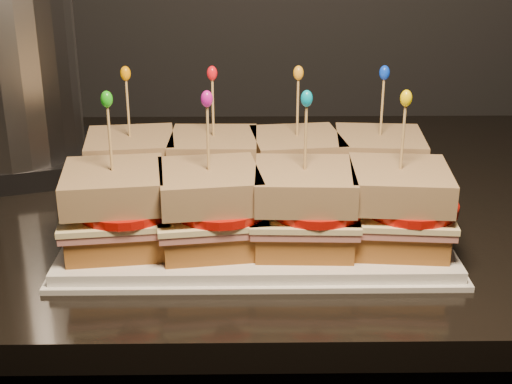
{
  "coord_description": "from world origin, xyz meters",
  "views": [
    {
      "loc": [
        0.1,
        0.74,
        1.24
      ],
      "look_at": [
        0.11,
        1.49,
        0.94
      ],
      "focal_mm": 50.0,
      "sensor_mm": 36.0,
      "label": 1
    }
  ],
  "objects": [
    {
      "name": "sandwich_2_frill",
      "position": [
        0.16,
        1.55,
        1.07
      ],
      "size": [
        0.01,
        0.01,
        0.02
      ],
      "primitive_type": "ellipsoid",
      "color": "orange",
      "rests_on": "sandwich_2_pick"
    },
    {
      "name": "sandwich_7_bread_top",
      "position": [
        0.26,
        1.43,
        0.97
      ],
      "size": [
        0.11,
        0.11,
        0.03
      ],
      "primitive_type": "cube",
      "rotation": [
        0.0,
        0.0,
        -0.09
      ],
      "color": "brown",
      "rests_on": "sandwich_7_tomato"
    },
    {
      "name": "sandwich_6_cheese",
      "position": [
        0.16,
        1.43,
        0.94
      ],
      "size": [
        0.12,
        0.11,
        0.01
      ],
      "primitive_type": "cube",
      "rotation": [
        0.0,
        0.0,
        -0.04
      ],
      "color": "#F8E9A5",
      "rests_on": "sandwich_6_ham"
    },
    {
      "name": "sandwich_2_bread_bot",
      "position": [
        0.16,
        1.55,
        0.92
      ],
      "size": [
        0.11,
        0.11,
        0.03
      ],
      "primitive_type": "cube",
      "rotation": [
        0.0,
        0.0,
        0.12
      ],
      "color": "brown",
      "rests_on": "platter"
    },
    {
      "name": "granite_slab",
      "position": [
        0.41,
        1.64,
        0.87
      ],
      "size": [
        2.33,
        0.74,
        0.03
      ],
      "primitive_type": "cube",
      "color": "black",
      "rests_on": "cabinet"
    },
    {
      "name": "sandwich_3_ham",
      "position": [
        0.26,
        1.55,
        0.94
      ],
      "size": [
        0.12,
        0.11,
        0.01
      ],
      "primitive_type": "cube",
      "rotation": [
        0.0,
        0.0,
        -0.08
      ],
      "color": "#C46965",
      "rests_on": "sandwich_3_bread_bot"
    },
    {
      "name": "appliance_base",
      "position": [
        -0.23,
        1.71,
        0.9
      ],
      "size": [
        0.29,
        0.26,
        0.03
      ],
      "primitive_type": "cube",
      "rotation": [
        0.0,
        0.0,
        0.31
      ],
      "color": "#262628",
      "rests_on": "granite_slab"
    },
    {
      "name": "sandwich_4_bread_top",
      "position": [
        -0.04,
        1.43,
        0.97
      ],
      "size": [
        0.11,
        0.11,
        0.03
      ],
      "primitive_type": "cube",
      "rotation": [
        0.0,
        0.0,
        0.13
      ],
      "color": "brown",
      "rests_on": "sandwich_4_tomato"
    },
    {
      "name": "sandwich_2_bread_top",
      "position": [
        0.16,
        1.55,
        0.97
      ],
      "size": [
        0.11,
        0.11,
        0.03
      ],
      "primitive_type": "cube",
      "rotation": [
        0.0,
        0.0,
        0.12
      ],
      "color": "brown",
      "rests_on": "sandwich_2_tomato"
    },
    {
      "name": "platter_rim",
      "position": [
        0.11,
        1.49,
        0.89
      ],
      "size": [
        0.43,
        0.27,
        0.01
      ],
      "primitive_type": "cube",
      "color": "white",
      "rests_on": "granite_slab"
    },
    {
      "name": "platter",
      "position": [
        0.11,
        1.49,
        0.9
      ],
      "size": [
        0.42,
        0.26,
        0.02
      ],
      "primitive_type": "cube",
      "color": "white",
      "rests_on": "granite_slab"
    },
    {
      "name": "sandwich_2_cheese",
      "position": [
        0.16,
        1.55,
        0.94
      ],
      "size": [
        0.12,
        0.12,
        0.01
      ],
      "primitive_type": "cube",
      "rotation": [
        0.0,
        0.0,
        0.12
      ],
      "color": "#F8E9A5",
      "rests_on": "sandwich_2_ham"
    },
    {
      "name": "sandwich_1_frill",
      "position": [
        0.06,
        1.55,
        1.07
      ],
      "size": [
        0.01,
        0.01,
        0.02
      ],
      "primitive_type": "ellipsoid",
      "color": "red",
      "rests_on": "sandwich_1_pick"
    },
    {
      "name": "sandwich_0_bread_top",
      "position": [
        -0.04,
        1.55,
        0.97
      ],
      "size": [
        0.11,
        0.11,
        0.03
      ],
      "primitive_type": "cube",
      "rotation": [
        0.0,
        0.0,
        0.12
      ],
      "color": "brown",
      "rests_on": "sandwich_0_tomato"
    },
    {
      "name": "sandwich_2_ham",
      "position": [
        0.16,
        1.55,
        0.94
      ],
      "size": [
        0.12,
        0.12,
        0.01
      ],
      "primitive_type": "cube",
      "rotation": [
        0.0,
        0.0,
        0.12
      ],
      "color": "#C46965",
      "rests_on": "sandwich_2_bread_bot"
    },
    {
      "name": "sandwich_0_bread_bot",
      "position": [
        -0.04,
        1.55,
        0.92
      ],
      "size": [
        0.11,
        0.11,
        0.03
      ],
      "primitive_type": "cube",
      "rotation": [
        0.0,
        0.0,
        0.12
      ],
      "color": "brown",
      "rests_on": "platter"
    },
    {
      "name": "sandwich_6_pick",
      "position": [
        0.16,
        1.43,
        1.02
      ],
      "size": [
        0.0,
        0.0,
        0.09
      ],
      "primitive_type": "cylinder",
      "color": "tan",
      "rests_on": "sandwich_6_bread_top"
    },
    {
      "name": "sandwich_1_ham",
      "position": [
        0.06,
        1.55,
        0.94
      ],
      "size": [
        0.11,
        0.11,
        0.01
      ],
      "primitive_type": "cube",
      "rotation": [
        0.0,
        0.0,
        -0.02
      ],
      "color": "#C46965",
      "rests_on": "sandwich_1_bread_bot"
    },
    {
      "name": "sandwich_3_bread_top",
      "position": [
        0.26,
        1.55,
        0.97
      ],
      "size": [
        0.11,
        0.11,
        0.03
      ],
      "primitive_type": "cube",
      "rotation": [
        0.0,
        0.0,
        -0.08
      ],
      "color": "brown",
      "rests_on": "sandwich_3_tomato"
    },
    {
      "name": "sandwich_6_tomato",
      "position": [
        0.17,
        1.42,
        0.95
      ],
      "size": [
        0.1,
        0.1,
        0.01
      ],
      "primitive_type": "cylinder",
      "color": "#B91008",
      "rests_on": "sandwich_6_cheese"
    },
    {
      "name": "sandwich_3_frill",
      "position": [
        0.26,
        1.55,
        1.07
      ],
      "size": [
        0.01,
        0.01,
        0.02
      ],
      "primitive_type": "ellipsoid",
      "color": "#0C39E2",
      "rests_on": "sandwich_3_pick"
    },
    {
      "name": "sandwich_5_cheese",
      "position": [
        0.06,
        1.43,
        0.94
      ],
      "size": [
        0.13,
        0.12,
        0.01
      ],
      "primitive_type": "cube",
      "rotation": [
        0.0,
        0.0,
        0.14
      ],
      "color": "#F8E9A5",
      "rests_on": "sandwich_5_ham"
    },
    {
      "name": "sandwich_1_bread_top",
      "position": [
        0.06,
        1.55,
        0.97
      ],
      "size": [
        0.1,
        0.1,
        0.03
      ],
      "primitive_type": "cube",
      "rotation": [
        0.0,
        0.0,
        -0.02
      ],
      "color": "brown",
      "rests_on": "sandwich_1_tomato"
    },
    {
      "name": "sandwich_0_ham",
      "position": [
        -0.04,
        1.55,
        0.94
      ],
      "size": [
        0.12,
        0.12,
        0.01
      ],
      "primitive_type": "cube",
      "rotation": [
        0.0,
        0.0,
        0.12
      ],
      "color": "#C46965",
      "rests_on": "sandwich_0_bread_bot"
    },
    {
      "name": "sandwich_0_tomato",
      "position": [
        -0.03,
        1.54,
        0.95
      ],
      "size": [
        0.1,
        0.1,
        0.01
      ],
      "primitive_type": "cylinder",
      "color": "#B91008",
      "rests_on": "sandwich_0_cheese"
    },
    {
      "name": "sandwich_6_frill",
      "position": [
        0.16,
        1.43,
        1.07
      ],
      "size": [
        0.01,
        0.01,
        0.02
      ],
      "primitive_type": "ellipsoid",
      "color": "#0393B3",
      "rests_on": "sandwich_6_pick"
    },
    {
      "name": "sandwich_7_tomato",
      "position": [
        0.27,
        1.42,
        0.95
      ],
      "size": [
        0.1,
        0.1,
        0.01
      ],
      "primitive_type": "cylinder",
      "color": "#B91008",
      "rests_on": "sandwich_7_cheese"
    },
    {
      "name": "sandwich_0_cheese",
      "position": [
        -0.04,
        1.55,
        0.94
      ],
      "size": [
        0.12,
        0.12,
        0.01
      ],
      "primitive_type": "cube",
      "rotation": [
        0.0,
        0.0,
        0.12
      ],
      "color": "#F8E9A5",
      "rests_on": "sandwich_0_ham"
    },
    {
      "name": "sandwich_4_ham",
      "position": [
        -0.04,
        1.43,
        0.94
      ],
      "size": [
        0.12,
        0.12,
        0.01
      ],
      "primitive_type": "cube",
      "rotation": [
        0.0,
        0.0,
        0.13
      ],
      "color": "#C46965",
      "rests_on": "sandwich_4_bread_bot"
    },
    {
      "name": "sandwich_3_cheese",
      "position": [
        0.26,
        1.55,
        0.94
      ],
      "size": [
        0.12,
        0.12,
        0.01
      ],
      "primitive_type": "cube",
      "rotation": [
        0.0,
        0.0,
        -0.08
      ],
      "color": "#F8E9A5",
      "rests_on": "sandwich_3_ham"
    },
    {
      "name": "sandwich_1_tomato",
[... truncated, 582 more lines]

